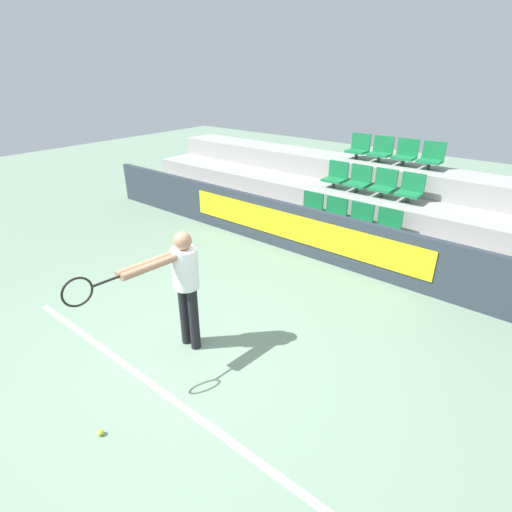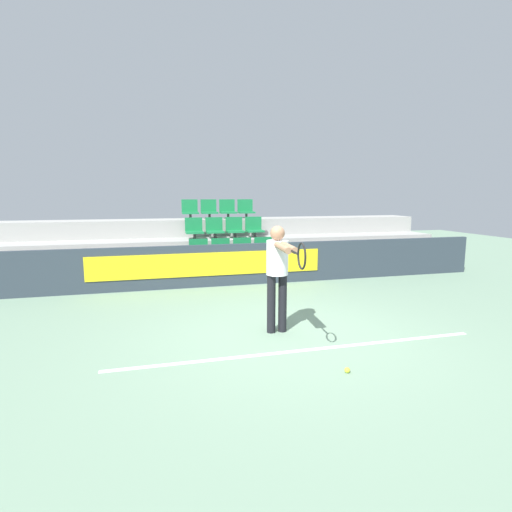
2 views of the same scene
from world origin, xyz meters
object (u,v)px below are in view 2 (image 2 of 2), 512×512
(stadium_chair_4, at_px, (194,229))
(stadium_chair_5, at_px, (215,229))
(stadium_chair_9, at_px, (209,210))
(stadium_chair_6, at_px, (235,228))
(tennis_player, at_px, (278,267))
(stadium_chair_3, at_px, (264,249))
(stadium_chair_7, at_px, (254,228))
(stadium_chair_1, at_px, (221,251))
(stadium_chair_8, at_px, (190,210))
(tennis_ball, at_px, (347,370))
(stadium_chair_11, at_px, (246,210))
(stadium_chair_2, at_px, (243,250))
(stadium_chair_10, at_px, (228,210))
(stadium_chair_0, at_px, (199,252))

(stadium_chair_4, xyz_separation_m, stadium_chair_5, (0.55, 0.00, 0.00))
(stadium_chair_4, bearing_deg, stadium_chair_9, 61.01)
(stadium_chair_6, xyz_separation_m, tennis_player, (-0.41, -5.10, -0.16))
(stadium_chair_4, distance_m, tennis_player, 5.15)
(stadium_chair_9, bearing_deg, stadium_chair_3, -61.01)
(tennis_player, bearing_deg, stadium_chair_9, 96.48)
(stadium_chair_3, bearing_deg, stadium_chair_7, 90.00)
(stadium_chair_5, bearing_deg, stadium_chair_1, -90.00)
(stadium_chair_8, distance_m, tennis_player, 6.16)
(stadium_chair_4, distance_m, tennis_ball, 6.78)
(stadium_chair_4, relative_size, stadium_chair_6, 1.00)
(stadium_chair_6, bearing_deg, stadium_chair_11, 61.01)
(stadium_chair_7, bearing_deg, stadium_chair_9, 137.93)
(stadium_chair_7, height_order, stadium_chair_8, stadium_chair_8)
(tennis_player, bearing_deg, stadium_chair_2, 89.46)
(stadium_chair_5, relative_size, stadium_chair_9, 1.00)
(tennis_ball, bearing_deg, stadium_chair_10, 89.70)
(stadium_chair_4, distance_m, stadium_chair_10, 1.55)
(stadium_chair_0, relative_size, stadium_chair_5, 1.00)
(stadium_chair_6, distance_m, tennis_player, 5.12)
(stadium_chair_3, bearing_deg, stadium_chair_9, 118.99)
(stadium_chair_1, relative_size, stadium_chair_10, 1.00)
(stadium_chair_8, height_order, stadium_chair_9, same)
(stadium_chair_1, bearing_deg, stadium_chair_7, 42.07)
(stadium_chair_7, bearing_deg, stadium_chair_5, 180.00)
(stadium_chair_0, height_order, stadium_chair_2, same)
(stadium_chair_0, distance_m, stadium_chair_8, 2.19)
(stadium_chair_4, height_order, stadium_chair_10, stadium_chair_10)
(stadium_chair_5, relative_size, tennis_ball, 8.37)
(stadium_chair_1, height_order, stadium_chair_8, stadium_chair_8)
(stadium_chair_10, bearing_deg, stadium_chair_6, -90.00)
(tennis_player, bearing_deg, tennis_ball, -70.84)
(stadium_chair_5, xyz_separation_m, stadium_chair_11, (1.10, 0.99, 0.47))
(stadium_chair_6, relative_size, stadium_chair_11, 1.00)
(stadium_chair_4, relative_size, stadium_chair_8, 1.00)
(stadium_chair_0, xyz_separation_m, stadium_chair_9, (0.55, 1.98, 0.94))
(stadium_chair_6, height_order, tennis_player, tennis_player)
(stadium_chair_2, bearing_deg, stadium_chair_10, 90.00)
(tennis_ball, bearing_deg, stadium_chair_0, 100.70)
(stadium_chair_7, bearing_deg, stadium_chair_4, 180.00)
(stadium_chair_0, relative_size, stadium_chair_3, 1.00)
(stadium_chair_11, xyz_separation_m, tennis_ball, (-0.59, -7.59, -1.62))
(stadium_chair_6, relative_size, stadium_chair_9, 1.00)
(stadium_chair_1, relative_size, stadium_chair_4, 1.00)
(stadium_chair_1, height_order, stadium_chair_11, stadium_chair_11)
(stadium_chair_5, distance_m, tennis_ball, 6.72)
(stadium_chair_3, distance_m, tennis_ball, 5.68)
(stadium_chair_4, relative_size, stadium_chair_5, 1.00)
(stadium_chair_4, height_order, stadium_chair_5, same)
(stadium_chair_8, bearing_deg, stadium_chair_9, 0.00)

